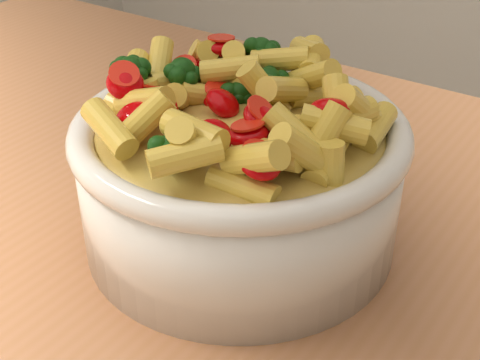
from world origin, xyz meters
The scene contains 3 objects.
table centered at (0.00, 0.00, 0.80)m, with size 1.20×0.80×0.90m.
serving_bowl centered at (0.07, 0.03, 0.95)m, with size 0.25×0.25×0.11m.
pasta_salad centered at (0.07, 0.03, 1.02)m, with size 0.20×0.20×0.04m.
Camera 1 is at (0.32, -0.33, 1.22)m, focal length 50.00 mm.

